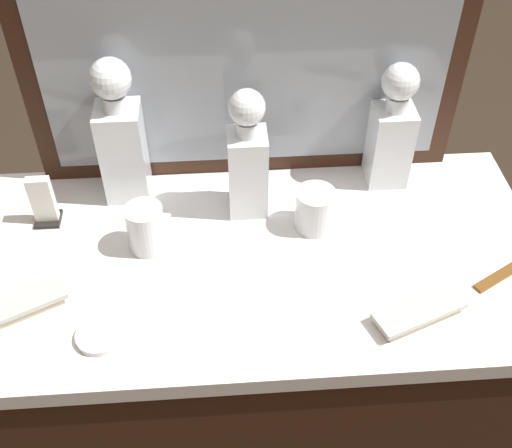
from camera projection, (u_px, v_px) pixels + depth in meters
name	position (u px, v px, depth m)	size (l,w,h in m)	color
dresser	(256.00, 381.00, 1.53)	(1.12, 0.56, 0.90)	#381E11
dresser_mirror	(246.00, 40.00, 1.19)	(0.88, 0.03, 0.62)	#381E11
crystal_decanter_center	(122.00, 144.00, 1.26)	(0.09, 0.09, 0.31)	white
crystal_decanter_left	(391.00, 136.00, 1.30)	(0.08, 0.08, 0.28)	white
crystal_decanter_far_right	(248.00, 165.00, 1.24)	(0.08, 0.08, 0.28)	white
crystal_tumbler_far_left	(146.00, 230.00, 1.20)	(0.07, 0.07, 0.10)	white
crystal_tumbler_left	(315.00, 211.00, 1.25)	(0.08, 0.08, 0.09)	white
silver_brush_far_left	(419.00, 313.00, 1.10)	(0.17, 0.11, 0.02)	#B7A88C
silver_brush_front	(20.00, 305.00, 1.11)	(0.17, 0.12, 0.02)	#B7A88C
porcelain_dish	(100.00, 336.00, 1.07)	(0.08, 0.08, 0.01)	silver
tortoiseshell_comb	(502.00, 274.00, 1.18)	(0.13, 0.08, 0.01)	brown
napkin_holder	(44.00, 204.00, 1.25)	(0.05, 0.05, 0.11)	black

